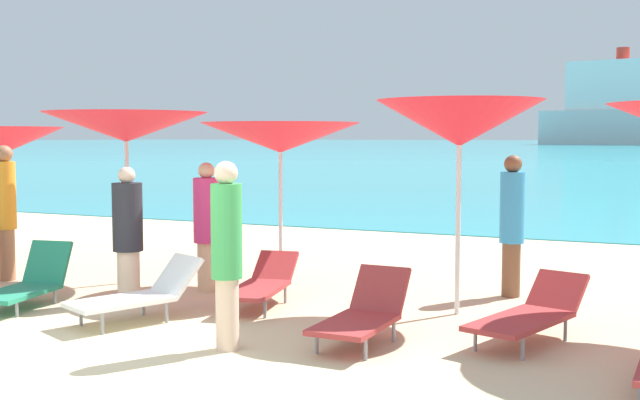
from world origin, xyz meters
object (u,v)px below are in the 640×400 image
(umbrella_1, at_px, (126,127))
(lounge_chair_4, at_px, (363,313))
(umbrella_0, at_px, (4,140))
(lounge_chair_0, at_px, (26,283))
(lounge_chair_5, at_px, (530,313))
(lounge_chair_6, at_px, (138,293))
(lounge_chair_1, at_px, (262,283))
(beachgoer_2, at_px, (227,249))
(beachgoer_1, at_px, (128,232))
(umbrella_2, at_px, (280,138))
(beachgoer_4, at_px, (512,221))
(beachgoer_0, at_px, (207,224))
(umbrella_3, at_px, (459,124))
(beachgoer_3, at_px, (6,207))

(umbrella_1, xyz_separation_m, lounge_chair_4, (4.09, -1.63, -1.82))
(umbrella_0, height_order, lounge_chair_0, umbrella_0)
(lounge_chair_5, xyz_separation_m, lounge_chair_6, (-3.99, -0.90, 0.02))
(lounge_chair_1, relative_size, beachgoer_2, 0.93)
(umbrella_0, xyz_separation_m, lounge_chair_4, (6.95, -2.23, -1.64))
(beachgoer_1, relative_size, beachgoer_2, 0.92)
(lounge_chair_5, bearing_deg, umbrella_2, 173.61)
(umbrella_2, height_order, lounge_chair_4, umbrella_2)
(umbrella_1, height_order, beachgoer_4, umbrella_1)
(lounge_chair_6, distance_m, beachgoer_0, 1.85)
(lounge_chair_0, relative_size, lounge_chair_6, 0.92)
(beachgoer_2, bearing_deg, umbrella_1, -85.06)
(umbrella_2, bearing_deg, lounge_chair_5, -22.92)
(umbrella_1, distance_m, umbrella_3, 4.58)
(umbrella_1, distance_m, lounge_chair_5, 5.91)
(umbrella_0, height_order, beachgoer_1, umbrella_0)
(umbrella_2, relative_size, beachgoer_2, 1.30)
(umbrella_2, xyz_separation_m, beachgoer_0, (-0.74, -0.63, -1.10))
(umbrella_1, bearing_deg, umbrella_0, 168.13)
(lounge_chair_1, distance_m, lounge_chair_6, 1.50)
(umbrella_1, relative_size, lounge_chair_4, 1.76)
(umbrella_0, xyz_separation_m, lounge_chair_0, (2.72, -2.31, -1.66))
(lounge_chair_4, relative_size, beachgoer_2, 0.77)
(umbrella_0, relative_size, lounge_chair_6, 1.40)
(beachgoer_2, bearing_deg, beachgoer_0, -100.44)
(umbrella_1, height_order, lounge_chair_5, umbrella_1)
(lounge_chair_5, distance_m, lounge_chair_6, 4.09)
(umbrella_0, relative_size, beachgoer_3, 1.14)
(lounge_chair_6, relative_size, beachgoer_3, 0.82)
(umbrella_1, bearing_deg, lounge_chair_5, -9.29)
(beachgoer_0, bearing_deg, lounge_chair_6, -64.04)
(lounge_chair_5, bearing_deg, umbrella_1, -172.77)
(lounge_chair_0, distance_m, lounge_chair_4, 4.23)
(lounge_chair_1, height_order, lounge_chair_4, lounge_chair_4)
(beachgoer_4, bearing_deg, beachgoer_3, 137.02)
(lounge_chair_4, distance_m, beachgoer_0, 3.24)
(umbrella_3, xyz_separation_m, beachgoer_4, (0.36, 1.24, -1.19))
(umbrella_0, relative_size, lounge_chair_4, 1.58)
(umbrella_1, bearing_deg, lounge_chair_6, -49.21)
(umbrella_0, distance_m, beachgoer_0, 4.36)
(umbrella_0, xyz_separation_m, beachgoer_3, (1.21, -1.16, -0.91))
(lounge_chair_0, bearing_deg, beachgoer_0, 38.39)
(lounge_chair_4, bearing_deg, beachgoer_1, 170.94)
(umbrella_3, bearing_deg, beachgoer_0, -178.92)
(beachgoer_2, bearing_deg, beachgoer_1, -78.11)
(umbrella_0, bearing_deg, lounge_chair_6, -28.58)
(umbrella_3, relative_size, lounge_chair_5, 1.39)
(beachgoer_1, relative_size, beachgoer_3, 0.87)
(lounge_chair_4, relative_size, beachgoer_4, 0.77)
(beachgoer_1, distance_m, beachgoer_2, 2.57)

